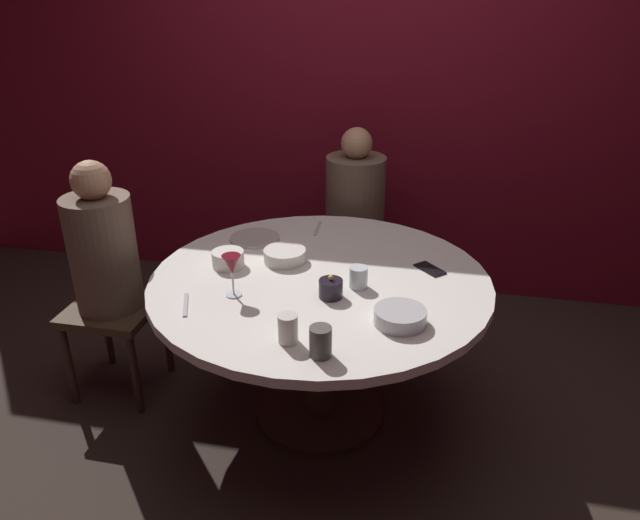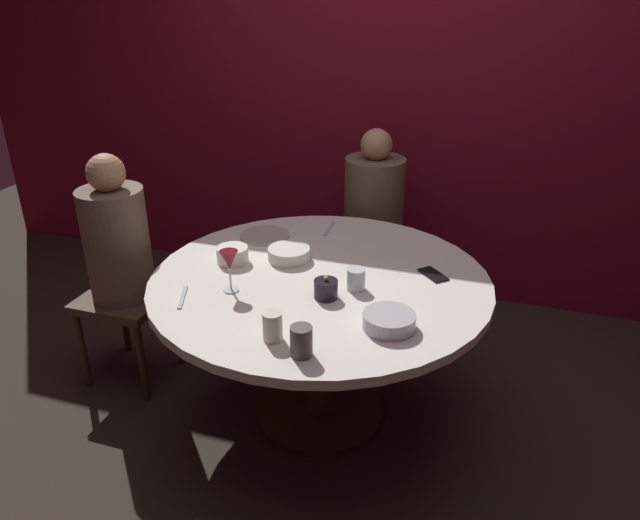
{
  "view_description": "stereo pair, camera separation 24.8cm",
  "coord_description": "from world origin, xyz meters",
  "px_view_note": "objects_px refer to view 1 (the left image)",
  "views": [
    {
      "loc": [
        0.46,
        -2.2,
        1.87
      ],
      "look_at": [
        0.0,
        0.0,
        0.81
      ],
      "focal_mm": 33.26,
      "sensor_mm": 36.0,
      "label": 1
    },
    {
      "loc": [
        0.7,
        -2.13,
        1.87
      ],
      "look_at": [
        0.0,
        0.0,
        0.81
      ],
      "focal_mm": 33.26,
      "sensor_mm": 36.0,
      "label": 2
    }
  ],
  "objects_px": {
    "cell_phone": "(430,269)",
    "bowl_small_white": "(228,259)",
    "bowl_salad_center": "(285,255)",
    "cup_near_candle": "(321,342)",
    "dining_table": "(320,304)",
    "candle_holder": "(331,288)",
    "seated_diner_left": "(104,257)",
    "bowl_serving_large": "(400,317)",
    "cup_by_right_diner": "(358,277)",
    "cup_by_left_diner": "(288,329)",
    "wine_glass": "(232,266)",
    "dinner_plate": "(255,238)",
    "seated_diner_back": "(355,203)"
  },
  "relations": [
    {
      "from": "dining_table",
      "to": "cup_by_right_diner",
      "type": "distance_m",
      "value": 0.25
    },
    {
      "from": "cup_near_candle",
      "to": "wine_glass",
      "type": "bearing_deg",
      "value": 141.41
    },
    {
      "from": "seated_diner_left",
      "to": "candle_holder",
      "type": "distance_m",
      "value": 1.1
    },
    {
      "from": "seated_diner_back",
      "to": "cup_near_candle",
      "type": "relative_size",
      "value": 10.49
    },
    {
      "from": "seated_diner_back",
      "to": "cell_phone",
      "type": "bearing_deg",
      "value": 28.93
    },
    {
      "from": "cell_phone",
      "to": "cup_by_left_diner",
      "type": "relative_size",
      "value": 1.32
    },
    {
      "from": "wine_glass",
      "to": "bowl_serving_large",
      "type": "xyz_separation_m",
      "value": [
        0.67,
        -0.08,
        -0.1
      ]
    },
    {
      "from": "wine_glass",
      "to": "cup_near_candle",
      "type": "distance_m",
      "value": 0.55
    },
    {
      "from": "candle_holder",
      "to": "wine_glass",
      "type": "xyz_separation_m",
      "value": [
        -0.38,
        -0.07,
        0.09
      ]
    },
    {
      "from": "wine_glass",
      "to": "bowl_serving_large",
      "type": "height_order",
      "value": "wine_glass"
    },
    {
      "from": "cell_phone",
      "to": "bowl_small_white",
      "type": "relative_size",
      "value": 0.99
    },
    {
      "from": "dining_table",
      "to": "seated_diner_left",
      "type": "relative_size",
      "value": 1.23
    },
    {
      "from": "bowl_salad_center",
      "to": "cup_near_candle",
      "type": "distance_m",
      "value": 0.76
    },
    {
      "from": "cell_phone",
      "to": "bowl_salad_center",
      "type": "bearing_deg",
      "value": 140.14
    },
    {
      "from": "bowl_small_white",
      "to": "cup_by_left_diner",
      "type": "xyz_separation_m",
      "value": [
        0.41,
        -0.53,
        0.02
      ]
    },
    {
      "from": "dining_table",
      "to": "bowl_small_white",
      "type": "relative_size",
      "value": 10.28
    },
    {
      "from": "cell_phone",
      "to": "bowl_small_white",
      "type": "bearing_deg",
      "value": 145.64
    },
    {
      "from": "candle_holder",
      "to": "bowl_serving_large",
      "type": "height_order",
      "value": "candle_holder"
    },
    {
      "from": "cup_by_left_diner",
      "to": "cup_near_candle",
      "type": "bearing_deg",
      "value": -24.59
    },
    {
      "from": "dinner_plate",
      "to": "seated_diner_left",
      "type": "bearing_deg",
      "value": -152.0
    },
    {
      "from": "dining_table",
      "to": "bowl_salad_center",
      "type": "distance_m",
      "value": 0.28
    },
    {
      "from": "dining_table",
      "to": "seated_diner_back",
      "type": "distance_m",
      "value": 1.0
    },
    {
      "from": "dinner_plate",
      "to": "cell_phone",
      "type": "distance_m",
      "value": 0.86
    },
    {
      "from": "bowl_salad_center",
      "to": "cup_near_candle",
      "type": "relative_size",
      "value": 1.74
    },
    {
      "from": "seated_diner_left",
      "to": "bowl_serving_large",
      "type": "height_order",
      "value": "seated_diner_left"
    },
    {
      "from": "seated_diner_left",
      "to": "seated_diner_back",
      "type": "distance_m",
      "value": 1.41
    },
    {
      "from": "dinner_plate",
      "to": "cup_by_left_diner",
      "type": "height_order",
      "value": "cup_by_left_diner"
    },
    {
      "from": "bowl_serving_large",
      "to": "cup_by_right_diner",
      "type": "relative_size",
      "value": 2.17
    },
    {
      "from": "cell_phone",
      "to": "bowl_small_white",
      "type": "height_order",
      "value": "bowl_small_white"
    },
    {
      "from": "dining_table",
      "to": "cell_phone",
      "type": "bearing_deg",
      "value": 19.92
    },
    {
      "from": "bowl_serving_large",
      "to": "cup_by_right_diner",
      "type": "xyz_separation_m",
      "value": [
        -0.19,
        0.25,
        0.02
      ]
    },
    {
      "from": "dining_table",
      "to": "candle_holder",
      "type": "height_order",
      "value": "candle_holder"
    },
    {
      "from": "bowl_salad_center",
      "to": "cup_by_left_diner",
      "type": "height_order",
      "value": "cup_by_left_diner"
    },
    {
      "from": "seated_diner_left",
      "to": "dinner_plate",
      "type": "distance_m",
      "value": 0.7
    },
    {
      "from": "seated_diner_back",
      "to": "bowl_small_white",
      "type": "bearing_deg",
      "value": -23.3
    },
    {
      "from": "dining_table",
      "to": "candle_holder",
      "type": "bearing_deg",
      "value": -64.47
    },
    {
      "from": "bowl_serving_large",
      "to": "bowl_small_white",
      "type": "relative_size",
      "value": 1.38
    },
    {
      "from": "wine_glass",
      "to": "cup_near_candle",
      "type": "bearing_deg",
      "value": -38.59
    },
    {
      "from": "cup_by_right_diner",
      "to": "cup_by_left_diner",
      "type": "bearing_deg",
      "value": -111.55
    },
    {
      "from": "dinner_plate",
      "to": "candle_holder",
      "type": "bearing_deg",
      "value": -46.22
    },
    {
      "from": "candle_holder",
      "to": "cup_near_candle",
      "type": "xyz_separation_m",
      "value": [
        0.04,
        -0.41,
        0.02
      ]
    },
    {
      "from": "dining_table",
      "to": "cup_near_candle",
      "type": "xyz_separation_m",
      "value": [
        0.12,
        -0.57,
        0.19
      ]
    },
    {
      "from": "candle_holder",
      "to": "bowl_salad_center",
      "type": "xyz_separation_m",
      "value": [
        -0.26,
        0.28,
        -0.01
      ]
    },
    {
      "from": "dinner_plate",
      "to": "bowl_salad_center",
      "type": "relative_size",
      "value": 1.27
    },
    {
      "from": "bowl_serving_large",
      "to": "dinner_plate",
      "type": "bearing_deg",
      "value": 139.97
    },
    {
      "from": "dinner_plate",
      "to": "bowl_salad_center",
      "type": "bearing_deg",
      "value": -45.22
    },
    {
      "from": "seated_diner_back",
      "to": "cup_by_right_diner",
      "type": "relative_size",
      "value": 12.79
    },
    {
      "from": "dining_table",
      "to": "bowl_small_white",
      "type": "xyz_separation_m",
      "value": [
        -0.42,
        0.02,
        0.17
      ]
    },
    {
      "from": "dining_table",
      "to": "wine_glass",
      "type": "height_order",
      "value": "wine_glass"
    },
    {
      "from": "candle_holder",
      "to": "cup_by_right_diner",
      "type": "distance_m",
      "value": 0.14
    }
  ]
}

